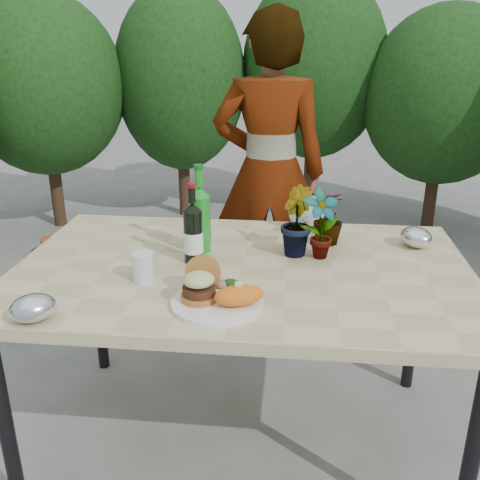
# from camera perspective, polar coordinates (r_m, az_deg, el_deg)

# --- Properties ---
(ground) EXTENTS (80.00, 80.00, 0.00)m
(ground) POSITION_cam_1_polar(r_m,az_deg,el_deg) (2.29, 0.22, -20.21)
(ground) COLOR #62625D
(ground) RESTS_ON ground
(patio_table) EXTENTS (1.60, 1.00, 0.75)m
(patio_table) POSITION_cam_1_polar(r_m,az_deg,el_deg) (1.91, 0.25, -4.39)
(patio_table) COLOR #C7B785
(patio_table) RESTS_ON ground
(shrub_hedge) EXTENTS (6.78, 4.98, 2.03)m
(shrub_hedge) POSITION_cam_1_polar(r_m,az_deg,el_deg) (3.47, 5.07, 14.37)
(shrub_hedge) COLOR #382316
(shrub_hedge) RESTS_ON ground
(dinner_plate) EXTENTS (0.28, 0.28, 0.01)m
(dinner_plate) POSITION_cam_1_polar(r_m,az_deg,el_deg) (1.62, -2.44, -6.71)
(dinner_plate) COLOR white
(dinner_plate) RESTS_ON patio_table
(burger_stack) EXTENTS (0.11, 0.16, 0.11)m
(burger_stack) POSITION_cam_1_polar(r_m,az_deg,el_deg) (1.62, -4.29, -4.63)
(burger_stack) COLOR #B7722D
(burger_stack) RESTS_ON dinner_plate
(sweet_potato) EXTENTS (0.17, 0.12, 0.06)m
(sweet_potato) POSITION_cam_1_polar(r_m,az_deg,el_deg) (1.58, -0.11, -5.93)
(sweet_potato) COLOR orange
(sweet_potato) RESTS_ON dinner_plate
(grilled_veg) EXTENTS (0.08, 0.05, 0.03)m
(grilled_veg) POSITION_cam_1_polar(r_m,az_deg,el_deg) (1.69, -1.41, -4.68)
(grilled_veg) COLOR olive
(grilled_veg) RESTS_ON dinner_plate
(wine_bottle) EXTENTS (0.07, 0.07, 0.29)m
(wine_bottle) POSITION_cam_1_polar(r_m,az_deg,el_deg) (1.89, -5.02, 0.66)
(wine_bottle) COLOR black
(wine_bottle) RESTS_ON patio_table
(sparkling_water) EXTENTS (0.08, 0.08, 0.33)m
(sparkling_water) POSITION_cam_1_polar(r_m,az_deg,el_deg) (1.98, -4.29, 2.12)
(sparkling_water) COLOR #198E1F
(sparkling_water) RESTS_ON patio_table
(plastic_cup) EXTENTS (0.07, 0.07, 0.09)m
(plastic_cup) POSITION_cam_1_polar(r_m,az_deg,el_deg) (1.79, -10.31, -2.85)
(plastic_cup) COLOR silver
(plastic_cup) RESTS_ON patio_table
(seedling_left) EXTENTS (0.16, 0.14, 0.26)m
(seedling_left) POSITION_cam_1_polar(r_m,az_deg,el_deg) (1.93, 8.60, 1.63)
(seedling_left) COLOR #276121
(seedling_left) RESTS_ON patio_table
(seedling_mid) EXTENTS (0.14, 0.16, 0.25)m
(seedling_mid) POSITION_cam_1_polar(r_m,az_deg,el_deg) (1.96, 5.89, 2.00)
(seedling_mid) COLOR #21561D
(seedling_mid) RESTS_ON patio_table
(seedling_right) EXTENTS (0.16, 0.16, 0.21)m
(seedling_right) POSITION_cam_1_polar(r_m,az_deg,el_deg) (2.09, 9.38, 2.37)
(seedling_right) COLOR #26551D
(seedling_right) RESTS_ON patio_table
(blue_bowl) EXTENTS (0.20, 0.20, 0.12)m
(blue_bowl) POSITION_cam_1_polar(r_m,az_deg,el_deg) (2.27, 7.08, 2.83)
(blue_bowl) COLOR silver
(blue_bowl) RESTS_ON patio_table
(foil_packet_left) EXTENTS (0.17, 0.16, 0.08)m
(foil_packet_left) POSITION_cam_1_polar(r_m,az_deg,el_deg) (1.64, -21.20, -6.76)
(foil_packet_left) COLOR silver
(foil_packet_left) RESTS_ON patio_table
(foil_packet_right) EXTENTS (0.16, 0.17, 0.08)m
(foil_packet_right) POSITION_cam_1_polar(r_m,az_deg,el_deg) (2.15, 18.27, 0.30)
(foil_packet_right) COLOR silver
(foil_packet_right) RESTS_ON patio_table
(person) EXTENTS (0.62, 0.42, 1.65)m
(person) POSITION_cam_1_polar(r_m,az_deg,el_deg) (2.86, 3.14, 7.14)
(person) COLOR #936249
(person) RESTS_ON ground
(terracotta_pot) EXTENTS (0.17, 0.17, 0.14)m
(terracotta_pot) POSITION_cam_1_polar(r_m,az_deg,el_deg) (4.11, -19.31, -0.70)
(terracotta_pot) COLOR #A7492B
(terracotta_pot) RESTS_ON ground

